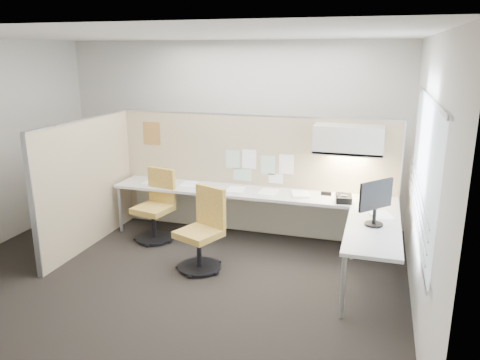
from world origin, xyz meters
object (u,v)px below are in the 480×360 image
(chair_left, at_px, (156,208))
(chair_right, at_px, (203,232))
(desk, at_px, (271,205))
(monitor, at_px, (376,200))
(phone, at_px, (343,199))

(chair_left, bearing_deg, chair_right, -23.30)
(desk, xyz_separation_m, monitor, (1.37, -0.75, 0.43))
(desk, xyz_separation_m, chair_left, (-1.63, -0.21, -0.13))
(chair_left, xyz_separation_m, chair_right, (0.98, -0.69, 0.00))
(monitor, relative_size, phone, 2.24)
(desk, distance_m, phone, 0.99)
(chair_right, relative_size, phone, 4.35)
(chair_right, xyz_separation_m, phone, (1.62, 0.89, 0.31))
(chair_left, bearing_deg, desk, 19.05)
(chair_right, xyz_separation_m, monitor, (2.02, 0.15, 0.56))
(chair_left, distance_m, phone, 2.62)
(desk, xyz_separation_m, chair_right, (-0.65, -0.90, -0.13))
(chair_left, bearing_deg, monitor, 1.46)
(chair_right, distance_m, phone, 1.87)
(desk, xyz_separation_m, phone, (0.97, -0.01, 0.18))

